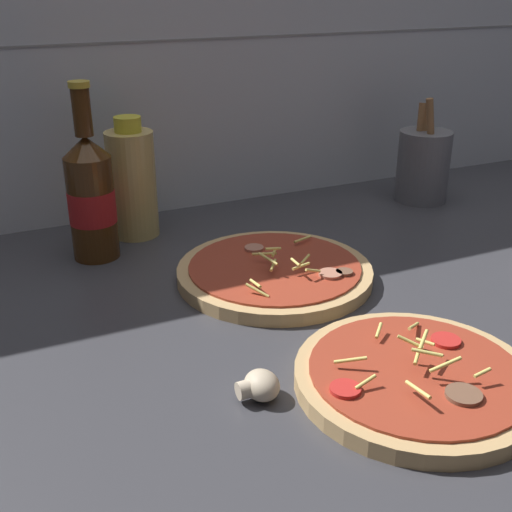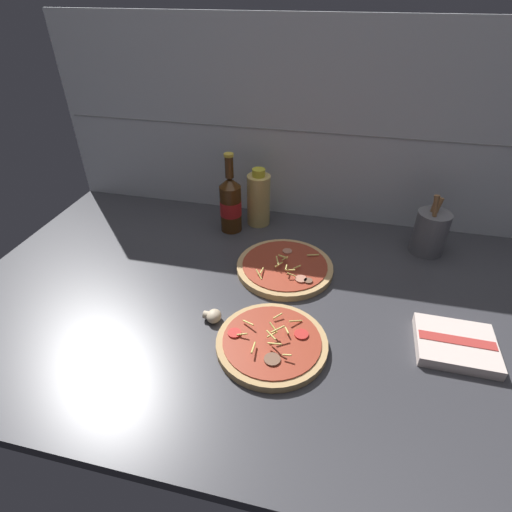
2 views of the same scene
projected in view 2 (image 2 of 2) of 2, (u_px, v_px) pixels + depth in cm
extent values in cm
cube|color=#38383D|center=(283.00, 308.00, 96.58)|extent=(160.00, 90.00, 2.50)
cube|color=silver|center=(314.00, 132.00, 116.43)|extent=(160.00, 1.00, 60.00)
cube|color=gray|center=(313.00, 132.00, 115.99)|extent=(156.80, 0.16, 0.30)
cylinder|color=tan|center=(272.00, 344.00, 84.36)|extent=(23.65, 23.65, 1.71)
cylinder|color=#9E3823|center=(272.00, 340.00, 83.78)|extent=(20.81, 20.81, 0.30)
cylinder|color=red|center=(301.00, 334.00, 84.72)|extent=(3.05, 3.05, 0.40)
cylinder|color=red|center=(234.00, 333.00, 85.01)|extent=(2.91, 2.91, 0.40)
cylinder|color=brown|center=(272.00, 359.00, 79.14)|extent=(3.34, 3.34, 0.40)
cylinder|color=#EADB6B|center=(253.00, 348.00, 80.43)|extent=(0.41, 3.29, 0.72)
cylinder|color=#EADB6B|center=(248.00, 323.00, 86.46)|extent=(2.97, 1.87, 1.01)
cylinder|color=#EADB6B|center=(296.00, 321.00, 87.30)|extent=(2.82, 2.10, 1.24)
cylinder|color=#EADB6B|center=(272.00, 335.00, 81.28)|extent=(2.47, 2.13, 0.57)
cylinder|color=#EADB6B|center=(278.00, 329.00, 82.62)|extent=(2.63, 2.30, 0.78)
cylinder|color=#EADB6B|center=(272.00, 335.00, 82.98)|extent=(2.08, 2.00, 0.64)
cylinder|color=#EADB6B|center=(287.00, 355.00, 78.71)|extent=(1.87, 0.38, 0.71)
cylinder|color=#EADB6B|center=(242.00, 334.00, 83.98)|extent=(2.36, 0.58, 0.98)
cylinder|color=#EADB6B|center=(273.00, 327.00, 83.46)|extent=(2.22, 1.98, 1.24)
cylinder|color=#EADB6B|center=(287.00, 330.00, 84.49)|extent=(1.27, 1.86, 0.39)
cylinder|color=#EADB6B|center=(275.00, 344.00, 80.38)|extent=(3.14, 1.04, 1.43)
cylinder|color=#EADB6B|center=(277.00, 316.00, 88.40)|extent=(1.96, 1.94, 0.75)
cylinder|color=tan|center=(285.00, 268.00, 106.51)|extent=(25.65, 25.65, 1.72)
cylinder|color=#9E3823|center=(285.00, 264.00, 105.93)|extent=(22.57, 22.57, 0.30)
cylinder|color=#B7755B|center=(287.00, 251.00, 110.42)|extent=(2.63, 2.63, 0.40)
cylinder|color=#B7755B|center=(301.00, 279.00, 100.25)|extent=(3.02, 3.02, 0.40)
cylinder|color=brown|center=(308.00, 281.00, 99.65)|extent=(2.17, 2.17, 0.40)
cylinder|color=#EADB6B|center=(291.00, 270.00, 101.96)|extent=(2.65, 0.75, 0.55)
cylinder|color=#EADB6B|center=(259.00, 274.00, 101.25)|extent=(2.28, 2.61, 1.38)
cylinder|color=#EADB6B|center=(277.00, 261.00, 103.80)|extent=(1.51, 3.24, 0.87)
cylinder|color=#EADB6B|center=(285.00, 258.00, 104.98)|extent=(1.49, 1.93, 0.39)
cylinder|color=#EADB6B|center=(279.00, 265.00, 103.70)|extent=(1.91, 2.35, 0.67)
cylinder|color=#EADB6B|center=(297.00, 267.00, 103.14)|extent=(2.05, 1.54, 0.80)
cylinder|color=#EADB6B|center=(291.00, 275.00, 100.26)|extent=(2.20, 0.48, 1.01)
cylinder|color=#EADB6B|center=(283.00, 257.00, 106.45)|extent=(2.87, 2.19, 0.74)
cylinder|color=#EADB6B|center=(284.00, 257.00, 104.24)|extent=(2.11, 0.69, 0.50)
cylinder|color=#EADB6B|center=(313.00, 255.00, 108.31)|extent=(3.19, 1.35, 0.41)
cylinder|color=#EADB6B|center=(286.00, 267.00, 101.43)|extent=(0.39, 2.10, 0.40)
cylinder|color=#EADB6B|center=(262.00, 271.00, 102.19)|extent=(0.49, 3.17, 0.85)
cylinder|color=#47280F|center=(231.00, 209.00, 120.27)|extent=(6.44, 6.44, 14.51)
cone|color=#47280F|center=(230.00, 182.00, 115.31)|extent=(6.44, 6.44, 2.82)
cylinder|color=#47280F|center=(229.00, 167.00, 112.70)|extent=(2.45, 2.45, 6.27)
cylinder|color=gold|center=(229.00, 155.00, 110.68)|extent=(2.81, 2.81, 0.80)
cylinder|color=red|center=(231.00, 208.00, 120.11)|extent=(6.50, 6.50, 4.64)
cylinder|color=#D6B766|center=(259.00, 200.00, 123.23)|extent=(7.16, 7.16, 15.96)
cylinder|color=yellow|center=(259.00, 173.00, 118.04)|extent=(3.94, 3.94, 2.18)
cylinder|color=beige|center=(207.00, 315.00, 90.77)|extent=(1.77, 1.77, 1.77)
ellipsoid|color=#C6B293|center=(214.00, 316.00, 90.47)|extent=(3.33, 3.92, 2.75)
cylinder|color=slate|center=(430.00, 233.00, 111.06)|extent=(9.00, 9.00, 12.26)
cylinder|color=olive|center=(434.00, 218.00, 106.61)|extent=(3.34, 1.97, 13.34)
cylinder|color=olive|center=(433.00, 217.00, 108.98)|extent=(3.63, 2.46, 11.55)
cylinder|color=olive|center=(431.00, 216.00, 109.06)|extent=(2.90, 3.19, 12.04)
cube|color=beige|center=(456.00, 345.00, 83.69)|extent=(16.21, 13.89, 2.40)
cube|color=#B73833|center=(457.00, 340.00, 82.96)|extent=(15.27, 2.65, 0.16)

